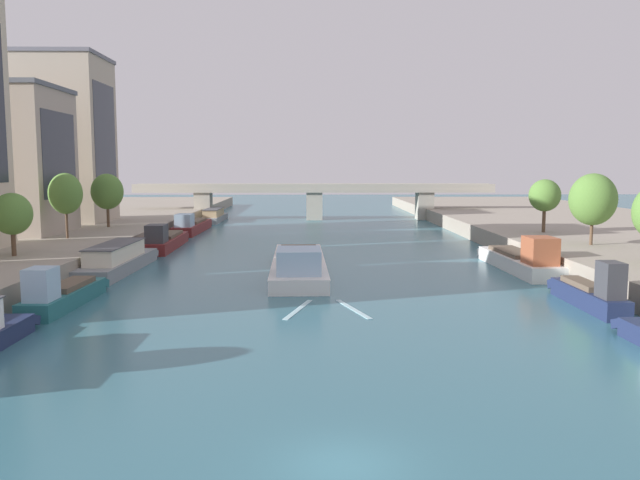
% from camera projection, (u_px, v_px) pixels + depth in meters
% --- Properties ---
extents(ground_plane, '(400.00, 400.00, 0.00)m').
position_uv_depth(ground_plane, '(343.00, 466.00, 20.23)').
color(ground_plane, '#336675').
extents(quay_right, '(36.00, 170.00, 1.96)m').
position_uv_depth(quay_right, '(640.00, 239.00, 75.44)').
color(quay_right, gray).
rests_on(quay_right, ground).
extents(barge_midriver, '(4.93, 22.93, 3.03)m').
position_uv_depth(barge_midriver, '(299.00, 263.00, 56.64)').
color(barge_midriver, silver).
rests_on(barge_midriver, ground).
extents(wake_behind_barge, '(5.60, 5.93, 0.03)m').
position_uv_depth(wake_behind_barge, '(326.00, 309.00, 42.50)').
color(wake_behind_barge, '#A5D1DB').
rests_on(wake_behind_barge, ground).
extents(moored_boat_left_upstream, '(2.50, 11.07, 3.15)m').
position_uv_depth(moored_boat_left_upstream, '(62.00, 294.00, 43.02)').
color(moored_boat_left_upstream, '#23666B').
rests_on(moored_boat_left_upstream, ground).
extents(moored_boat_left_second, '(3.43, 16.18, 2.62)m').
position_uv_depth(moored_boat_left_second, '(118.00, 260.00, 57.59)').
color(moored_boat_left_second, gray).
rests_on(moored_boat_left_second, ground).
extents(moored_boat_left_downstream, '(2.94, 15.56, 3.17)m').
position_uv_depth(moored_boat_left_downstream, '(165.00, 240.00, 73.88)').
color(moored_boat_left_downstream, maroon).
rests_on(moored_boat_left_downstream, ground).
extents(moored_boat_left_midway, '(3.20, 16.72, 2.99)m').
position_uv_depth(moored_boat_left_midway, '(192.00, 226.00, 92.37)').
color(moored_boat_left_midway, maroon).
rests_on(moored_boat_left_midway, ground).
extents(moored_boat_left_end, '(3.07, 14.71, 2.25)m').
position_uv_depth(moored_boat_left_end, '(214.00, 216.00, 111.27)').
color(moored_boat_left_end, gray).
rests_on(moored_boat_left_end, ground).
extents(moored_boat_right_end, '(1.72, 10.05, 3.51)m').
position_uv_depth(moored_boat_right_end, '(590.00, 293.00, 42.81)').
color(moored_boat_right_end, '#1E284C').
rests_on(moored_boat_right_end, ground).
extents(moored_boat_right_midway, '(3.48, 15.62, 3.55)m').
position_uv_depth(moored_boat_right_midway, '(521.00, 260.00, 58.03)').
color(moored_boat_right_midway, silver).
rests_on(moored_boat_right_midway, ground).
extents(tree_left_distant, '(3.25, 3.25, 5.24)m').
position_uv_depth(tree_left_distant, '(12.00, 214.00, 53.39)').
color(tree_left_distant, brown).
rests_on(tree_left_distant, quay_left).
extents(tree_left_end_of_row, '(3.41, 3.41, 6.75)m').
position_uv_depth(tree_left_end_of_row, '(65.00, 194.00, 66.39)').
color(tree_left_end_of_row, brown).
rests_on(tree_left_end_of_row, quay_left).
extents(tree_left_by_lamp, '(3.89, 3.89, 6.54)m').
position_uv_depth(tree_left_by_lamp, '(107.00, 192.00, 79.08)').
color(tree_left_by_lamp, brown).
rests_on(tree_left_by_lamp, quay_left).
extents(tree_right_past_mid, '(4.38, 4.38, 6.77)m').
position_uv_depth(tree_right_past_mid, '(593.00, 199.00, 60.87)').
color(tree_right_past_mid, brown).
rests_on(tree_right_past_mid, quay_right).
extents(tree_right_second, '(3.51, 3.51, 5.99)m').
position_uv_depth(tree_right_second, '(545.00, 196.00, 72.75)').
color(tree_right_second, brown).
rests_on(tree_right_second, quay_right).
extents(building_left_tall, '(11.34, 12.13, 16.26)m').
position_uv_depth(building_left_tall, '(10.00, 160.00, 71.30)').
color(building_left_tall, '#A89989').
rests_on(building_left_tall, quay_left).
extents(building_left_corner, '(11.82, 11.41, 22.13)m').
position_uv_depth(building_left_corner, '(62.00, 139.00, 86.62)').
color(building_left_corner, '#B2A38E').
rests_on(building_left_corner, quay_left).
extents(bridge_far, '(63.41, 4.40, 6.34)m').
position_uv_depth(bridge_far, '(314.00, 197.00, 114.82)').
color(bridge_far, '#ADA899').
rests_on(bridge_far, ground).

